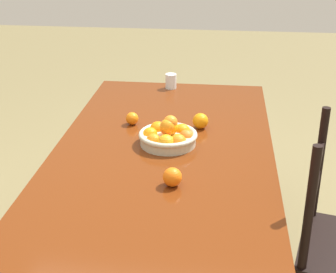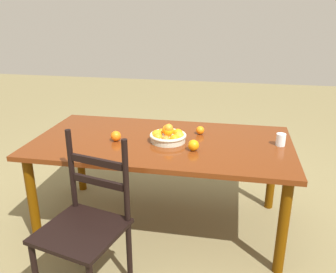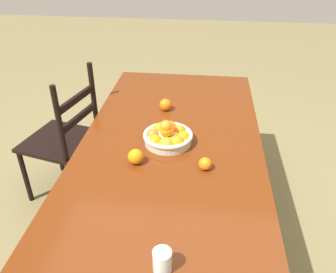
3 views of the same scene
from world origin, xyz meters
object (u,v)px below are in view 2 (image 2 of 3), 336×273
(dining_table, at_px, (162,150))
(orange_loose_1, at_px, (200,130))
(chair_near_window, at_px, (86,226))
(orange_loose_0, at_px, (193,145))
(orange_loose_2, at_px, (116,136))
(drinking_glass, at_px, (281,140))
(fruit_bowl, at_px, (168,136))

(dining_table, distance_m, orange_loose_1, 0.35)
(chair_near_window, relative_size, orange_loose_1, 15.28)
(chair_near_window, distance_m, orange_loose_0, 0.91)
(dining_table, height_order, chair_near_window, chair_near_window)
(orange_loose_0, bearing_deg, orange_loose_1, -91.74)
(dining_table, height_order, orange_loose_0, orange_loose_0)
(dining_table, height_order, orange_loose_1, orange_loose_1)
(orange_loose_2, height_order, drinking_glass, drinking_glass)
(orange_loose_0, height_order, orange_loose_2, orange_loose_0)
(dining_table, bearing_deg, drinking_glass, -176.13)
(orange_loose_2, xyz_separation_m, drinking_glass, (-1.22, -0.14, 0.01))
(fruit_bowl, height_order, orange_loose_2, fruit_bowl)
(fruit_bowl, xyz_separation_m, orange_loose_0, (-0.21, 0.14, -0.01))
(orange_loose_2, distance_m, drinking_glass, 1.22)
(orange_loose_1, relative_size, drinking_glass, 0.72)
(drinking_glass, bearing_deg, orange_loose_0, 19.38)
(chair_near_window, xyz_separation_m, drinking_glass, (-1.18, -0.86, 0.32))
(chair_near_window, relative_size, drinking_glass, 10.93)
(dining_table, height_order, fruit_bowl, fruit_bowl)
(drinking_glass, bearing_deg, orange_loose_1, -12.69)
(chair_near_window, distance_m, orange_loose_1, 1.19)
(orange_loose_0, relative_size, drinking_glass, 0.87)
(orange_loose_0, bearing_deg, dining_table, -31.00)
(fruit_bowl, bearing_deg, chair_near_window, 65.88)
(chair_near_window, xyz_separation_m, orange_loose_1, (-0.57, -1.00, 0.30))
(fruit_bowl, bearing_deg, orange_loose_1, -136.22)
(fruit_bowl, height_order, drinking_glass, fruit_bowl)
(dining_table, distance_m, orange_loose_0, 0.33)
(orange_loose_1, bearing_deg, dining_table, 35.67)
(dining_table, xyz_separation_m, chair_near_window, (0.30, 0.80, -0.19))
(fruit_bowl, bearing_deg, orange_loose_0, 146.14)
(chair_near_window, relative_size, orange_loose_0, 12.52)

